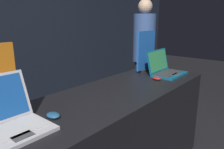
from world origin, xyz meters
TOP-DOWN VIEW (x-y plane):
  - wall_back at (0.00, 2.14)m, footprint 8.00×0.05m
  - display_counter at (0.00, 0.34)m, footprint 2.14×0.68m
  - laptop_front at (-0.82, 0.37)m, footprint 0.36×0.37m
  - mouse_front at (-0.57, 0.32)m, footprint 0.07×0.10m
  - laptop_back at (0.82, 0.29)m, footprint 0.39×0.30m
  - mouse_back at (0.57, 0.26)m, footprint 0.07×0.09m
  - promo_stand_back at (0.82, 0.54)m, footprint 0.33×0.07m
  - person_bystander at (1.55, 1.02)m, footprint 0.33×0.33m

SIDE VIEW (x-z plane):
  - display_counter at x=0.00m, z-range 0.00..0.88m
  - mouse_front at x=-0.57m, z-range 0.88..0.91m
  - mouse_back at x=0.57m, z-range 0.88..0.91m
  - person_bystander at x=1.55m, z-range 0.04..1.76m
  - laptop_back at x=0.82m, z-range 0.81..1.06m
  - laptop_front at x=-0.82m, z-range 0.80..1.08m
  - promo_stand_back at x=0.82m, z-range 0.87..1.31m
  - wall_back at x=0.00m, z-range 0.00..2.80m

